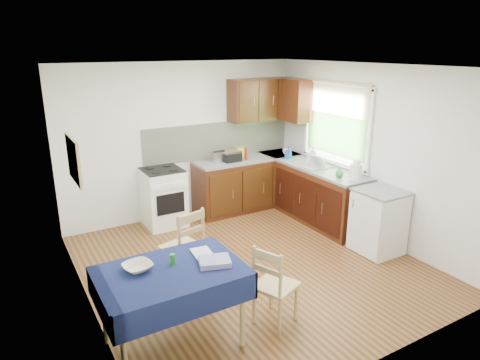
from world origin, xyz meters
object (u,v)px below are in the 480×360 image
sandwich_press (231,156)px  kettle (356,170)px  dining_table (171,280)px  dish_rack (316,166)px  chair_near (273,283)px  chair_far (185,245)px  toaster (219,157)px

sandwich_press → kettle: (1.04, -1.79, 0.05)m
dining_table → dish_rack: (3.09, 1.69, 0.24)m
chair_near → dish_rack: size_ratio=2.13×
sandwich_press → chair_far: bearing=-131.2°
chair_far → dining_table: bearing=45.9°
sandwich_press → kettle: bearing=-58.9°
toaster → dish_rack: bearing=-51.1°
chair_near → sandwich_press: (1.14, 2.91, 0.52)m
chair_far → chair_near: bearing=96.8°
dining_table → sandwich_press: size_ratio=4.46×
chair_far → kettle: (2.64, -0.04, 0.53)m
dish_rack → chair_near: bearing=-125.4°
toaster → dish_rack: (1.16, -1.06, -0.06)m
chair_near → dish_rack: 2.87m
dining_table → chair_near: size_ratio=1.50×
chair_near → toaster: toaster is taller
kettle → chair_near: bearing=-152.8°
chair_near → dish_rack: dish_rack is taller
kettle → dining_table: bearing=-163.9°
toaster → dish_rack: 1.57m
chair_near → toaster: bearing=-39.7°
chair_far → dish_rack: 2.69m
toaster → sandwich_press: toaster is taller
kettle → sandwich_press: bearing=120.1°
toaster → kettle: size_ratio=0.83×
sandwich_press → toaster: bearing=168.1°
dining_table → chair_far: 1.11m
dining_table → chair_near: (0.99, -0.20, -0.23)m
chair_far → chair_near: (0.46, -1.16, -0.05)m
chair_far → toaster: size_ratio=3.85×
chair_far → dish_rack: size_ratio=2.34×
sandwich_press → chair_near: bearing=-110.3°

